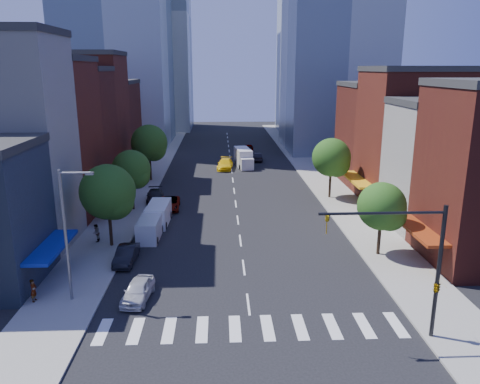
# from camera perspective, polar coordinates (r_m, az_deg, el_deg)

# --- Properties ---
(ground) EXTENTS (220.00, 220.00, 0.00)m
(ground) POSITION_cam_1_polar(r_m,az_deg,el_deg) (32.35, 1.02, -13.52)
(ground) COLOR black
(ground) RESTS_ON ground
(sidewalk_left) EXTENTS (5.00, 120.00, 0.15)m
(sidewalk_left) POSITION_cam_1_polar(r_m,az_deg,el_deg) (70.89, -11.14, 2.14)
(sidewalk_left) COLOR gray
(sidewalk_left) RESTS_ON ground
(sidewalk_right) EXTENTS (5.00, 120.00, 0.15)m
(sidewalk_right) POSITION_cam_1_polar(r_m,az_deg,el_deg) (71.53, 9.09, 2.35)
(sidewalk_right) COLOR gray
(sidewalk_right) RESTS_ON ground
(crosswalk) EXTENTS (19.00, 3.00, 0.01)m
(crosswalk) POSITION_cam_1_polar(r_m,az_deg,el_deg) (29.75, 1.39, -16.26)
(crosswalk) COLOR silver
(crosswalk) RESTS_ON ground
(bldg_left_2) EXTENTS (12.00, 9.00, 16.00)m
(bldg_left_2) POSITION_cam_1_polar(r_m,az_deg,el_deg) (53.04, -23.82, 5.63)
(bldg_left_2) COLOR maroon
(bldg_left_2) RESTS_ON ground
(bldg_left_3) EXTENTS (12.00, 8.00, 15.00)m
(bldg_left_3) POSITION_cam_1_polar(r_m,az_deg,el_deg) (61.02, -20.96, 6.50)
(bldg_left_3) COLOR #521B14
(bldg_left_3) RESTS_ON ground
(bldg_left_4) EXTENTS (12.00, 9.00, 17.00)m
(bldg_left_4) POSITION_cam_1_polar(r_m,az_deg,el_deg) (68.97, -18.87, 8.38)
(bldg_left_4) COLOR maroon
(bldg_left_4) RESTS_ON ground
(bldg_left_5) EXTENTS (12.00, 10.00, 13.00)m
(bldg_left_5) POSITION_cam_1_polar(r_m,az_deg,el_deg) (78.30, -16.85, 7.76)
(bldg_left_5) COLOR #521B14
(bldg_left_5) RESTS_ON ground
(bldg_right_1) EXTENTS (12.00, 8.00, 12.00)m
(bldg_right_1) POSITION_cam_1_polar(r_m,az_deg,el_deg) (49.91, 24.76, 2.68)
(bldg_right_1) COLOR beige
(bldg_right_1) RESTS_ON ground
(bldg_right_2) EXTENTS (12.00, 10.00, 15.00)m
(bldg_right_2) POSITION_cam_1_polar(r_m,az_deg,el_deg) (57.68, 20.93, 6.06)
(bldg_right_2) COLOR maroon
(bldg_right_2) RESTS_ON ground
(bldg_right_3) EXTENTS (12.00, 10.00, 13.00)m
(bldg_right_3) POSITION_cam_1_polar(r_m,az_deg,el_deg) (67.02, 17.52, 6.60)
(bldg_right_3) COLOR #521B14
(bldg_right_3) RESTS_ON ground
(tower_far_w) EXTENTS (18.00, 18.00, 56.00)m
(tower_far_w) POSITION_cam_1_polar(r_m,az_deg,el_deg) (125.08, -10.62, 20.46)
(tower_far_w) COLOR #9EA5AD
(tower_far_w) RESTS_ON ground
(traffic_signal) EXTENTS (7.24, 2.24, 8.00)m
(traffic_signal) POSITION_cam_1_polar(r_m,az_deg,el_deg) (28.90, 22.01, -9.14)
(traffic_signal) COLOR black
(traffic_signal) RESTS_ON sidewalk_right
(streetlight) EXTENTS (2.25, 0.25, 9.00)m
(streetlight) POSITION_cam_1_polar(r_m,az_deg,el_deg) (32.65, -20.26, -4.11)
(streetlight) COLOR slate
(streetlight) RESTS_ON sidewalk_left
(tree_left_near) EXTENTS (4.80, 4.80, 7.30)m
(tree_left_near) POSITION_cam_1_polar(r_m,az_deg,el_deg) (41.80, -15.62, -0.25)
(tree_left_near) COLOR black
(tree_left_near) RESTS_ON sidewalk_left
(tree_left_mid) EXTENTS (4.20, 4.20, 6.65)m
(tree_left_mid) POSITION_cam_1_polar(r_m,az_deg,el_deg) (52.35, -12.97, 2.54)
(tree_left_mid) COLOR black
(tree_left_mid) RESTS_ON sidewalk_left
(tree_left_far) EXTENTS (5.00, 5.00, 7.75)m
(tree_left_far) POSITION_cam_1_polar(r_m,az_deg,el_deg) (65.81, -10.88, 5.73)
(tree_left_far) COLOR black
(tree_left_far) RESTS_ON sidewalk_left
(tree_right_near) EXTENTS (4.00, 4.00, 6.20)m
(tree_right_near) POSITION_cam_1_polar(r_m,az_deg,el_deg) (40.32, 17.11, -1.91)
(tree_right_near) COLOR black
(tree_right_near) RESTS_ON sidewalk_right
(tree_right_far) EXTENTS (4.60, 4.60, 7.20)m
(tree_right_far) POSITION_cam_1_polar(r_m,az_deg,el_deg) (56.94, 11.23, 3.96)
(tree_right_far) COLOR black
(tree_right_far) RESTS_ON sidewalk_right
(parked_car_front) EXTENTS (2.12, 4.24, 1.39)m
(parked_car_front) POSITION_cam_1_polar(r_m,az_deg,el_deg) (33.34, -12.33, -11.63)
(parked_car_front) COLOR #BBBCC1
(parked_car_front) RESTS_ON ground
(parked_car_second) EXTENTS (1.59, 4.19, 1.37)m
(parked_car_second) POSITION_cam_1_polar(r_m,az_deg,el_deg) (39.43, -13.69, -7.45)
(parked_car_second) COLOR black
(parked_car_second) RESTS_ON ground
(parked_car_third) EXTENTS (2.39, 4.83, 1.32)m
(parked_car_third) POSITION_cam_1_polar(r_m,az_deg,el_deg) (53.03, -8.58, -1.40)
(parked_car_third) COLOR #999999
(parked_car_third) RESTS_ON ground
(parked_car_rear) EXTENTS (2.46, 5.01, 1.40)m
(parked_car_rear) POSITION_cam_1_polar(r_m,az_deg,el_deg) (56.14, -10.30, -0.51)
(parked_car_rear) COLOR black
(parked_car_rear) RESTS_ON ground
(cargo_van_near) EXTENTS (2.01, 4.71, 1.98)m
(cargo_van_near) POSITION_cam_1_polar(r_m,az_deg,el_deg) (44.24, -10.96, -4.39)
(cargo_van_near) COLOR silver
(cargo_van_near) RESTS_ON ground
(cargo_van_far) EXTENTS (2.20, 5.07, 2.13)m
(cargo_van_far) POSITION_cam_1_polar(r_m,az_deg,el_deg) (48.09, -9.92, -2.67)
(cargo_van_far) COLOR white
(cargo_van_far) RESTS_ON ground
(taxi) EXTENTS (2.75, 5.62, 1.57)m
(taxi) POSITION_cam_1_polar(r_m,az_deg,el_deg) (73.35, -1.84, 3.41)
(taxi) COLOR yellow
(taxi) RESTS_ON ground
(traffic_car_oncoming) EXTENTS (1.58, 4.27, 1.40)m
(traffic_car_oncoming) POSITION_cam_1_polar(r_m,az_deg,el_deg) (79.89, 2.13, 4.30)
(traffic_car_oncoming) COLOR black
(traffic_car_oncoming) RESTS_ON ground
(traffic_car_far) EXTENTS (2.18, 4.85, 1.62)m
(traffic_car_far) POSITION_cam_1_polar(r_m,az_deg,el_deg) (87.82, 1.02, 5.35)
(traffic_car_far) COLOR #999999
(traffic_car_far) RESTS_ON ground
(box_truck) EXTENTS (2.92, 7.24, 2.83)m
(box_truck) POSITION_cam_1_polar(r_m,az_deg,el_deg) (75.22, 0.44, 4.14)
(box_truck) COLOR silver
(box_truck) RESTS_ON ground
(pedestrian_near) EXTENTS (0.44, 0.61, 1.58)m
(pedestrian_near) POSITION_cam_1_polar(r_m,az_deg,el_deg) (34.94, -23.87, -10.90)
(pedestrian_near) COLOR #999999
(pedestrian_near) RESTS_ON sidewalk_left
(pedestrian_far) EXTENTS (0.65, 0.82, 1.64)m
(pedestrian_far) POSITION_cam_1_polar(r_m,az_deg,el_deg) (44.28, -17.13, -4.80)
(pedestrian_far) COLOR #999999
(pedestrian_far) RESTS_ON sidewalk_left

